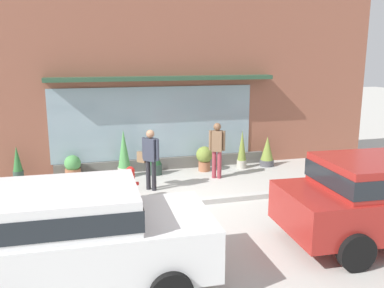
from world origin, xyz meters
TOP-DOWN VIEW (x-y plane):
  - ground_plane at (0.00, 0.00)m, footprint 60.00×60.00m
  - curb_strip at (0.00, -0.20)m, footprint 14.00×0.24m
  - storefront at (-0.00, 3.19)m, footprint 14.00×0.81m
  - fire_hydrant at (-1.34, 0.52)m, footprint 0.38×0.34m
  - pedestrian_with_handbag at (-0.76, 1.14)m, footprint 0.51×0.56m
  - pedestrian_passerby at (1.24, 1.66)m, footprint 0.42×0.31m
  - parked_car_white at (-2.67, -3.15)m, footprint 4.06×2.07m
  - potted_plant_by_entrance at (3.20, 2.47)m, footprint 0.44×0.44m
  - potted_plant_window_center at (2.34, 2.45)m, footprint 0.30×0.30m
  - potted_plant_window_right at (-1.28, 2.48)m, footprint 0.39×0.39m
  - potted_plant_low_front at (-4.13, 2.59)m, footprint 0.28×0.28m
  - potted_plant_near_hydrant at (-2.70, 2.64)m, footprint 0.46×0.46m
  - potted_plant_trailing_edge at (-0.38, 2.48)m, footprint 0.39×0.39m
  - potted_plant_window_left at (1.13, 2.47)m, footprint 0.50×0.50m

SIDE VIEW (x-z plane):
  - ground_plane at x=0.00m, z-range 0.00..0.00m
  - curb_strip at x=0.00m, z-range 0.00..0.12m
  - potted_plant_near_hydrant at x=-2.70m, z-range 0.00..0.70m
  - potted_plant_trailing_edge at x=-0.38m, z-range -0.02..0.82m
  - fire_hydrant at x=-1.34m, z-range -0.01..0.82m
  - potted_plant_window_left at x=1.13m, z-range 0.04..0.80m
  - potted_plant_by_entrance at x=3.20m, z-range -0.02..0.93m
  - potted_plant_low_front at x=-4.13m, z-range -0.03..1.03m
  - potted_plant_window_center at x=2.34m, z-range -0.02..1.16m
  - potted_plant_window_right at x=-1.28m, z-range -0.03..1.35m
  - parked_car_white at x=-2.67m, z-range 0.10..1.69m
  - pedestrian_passerby at x=1.24m, z-range 0.13..1.72m
  - pedestrian_with_handbag at x=-0.76m, z-range 0.13..1.72m
  - storefront at x=0.00m, z-range -0.06..5.43m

